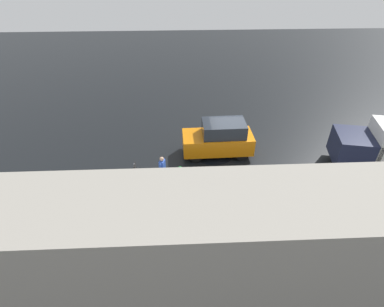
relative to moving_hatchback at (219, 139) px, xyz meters
name	(u,v)px	position (x,y,z in m)	size (l,w,h in m)	color
ground_plane	(232,151)	(-0.81, -0.19, -1.03)	(60.00, 60.00, 0.00)	black
kerb_strip	(245,202)	(-0.81, 4.01, -1.01)	(24.00, 3.20, 0.04)	slate
moving_hatchback	(219,139)	(0.00, 0.00, 0.00)	(3.94, 1.80, 2.06)	orange
fire_hydrant	(180,173)	(2.23, 2.20, -0.63)	(0.42, 0.31, 0.80)	#197A2D
pedestrian	(162,166)	(3.14, 1.91, -0.34)	(0.34, 0.55, 1.22)	blue
metal_railing	(277,213)	(-1.79, 5.46, -0.33)	(6.18, 0.04, 1.05)	#B7BABF
sign_post	(136,179)	(4.14, 3.97, 0.55)	(0.07, 0.44, 2.40)	#4C4C51
puddle_patch	(213,153)	(0.29, -0.11, -1.02)	(2.46, 2.46, 0.01)	black
building_block	(213,269)	(1.37, 9.26, 1.63)	(11.79, 2.40, 5.31)	gray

